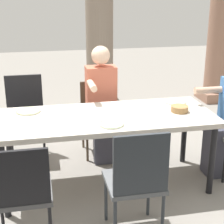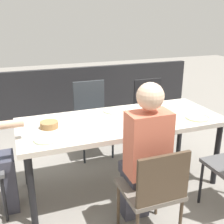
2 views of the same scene
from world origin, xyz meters
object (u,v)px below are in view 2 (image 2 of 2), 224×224
(chair_west_south, at_px, (151,107))
(plate_0, at_px, (197,118))
(diner_man_white, at_px, (144,154))
(chair_mid_north, at_px, (154,188))
(chair_mid_south, at_px, (92,114))
(bread_basket, at_px, (49,125))
(dining_table, at_px, (122,125))
(plate_1, at_px, (113,111))
(plate_2, at_px, (47,139))

(chair_west_south, distance_m, plate_0, 1.12)
(diner_man_white, bearing_deg, chair_mid_north, 89.13)
(chair_mid_south, xyz_separation_m, bread_basket, (0.66, 0.82, 0.24))
(dining_table, height_order, plate_1, plate_1)
(plate_0, relative_size, plate_2, 1.06)
(chair_mid_north, relative_size, diner_man_white, 0.65)
(dining_table, distance_m, plate_1, 0.27)
(chair_west_south, xyz_separation_m, chair_mid_south, (0.86, -0.01, 0.01))
(chair_west_south, distance_m, diner_man_white, 1.73)
(dining_table, xyz_separation_m, plate_0, (-0.74, 0.25, 0.07))
(chair_west_south, height_order, plate_0, chair_west_south)
(plate_1, relative_size, bread_basket, 1.32)
(dining_table, xyz_separation_m, diner_man_white, (0.07, 0.65, 0.01))
(bread_basket, bearing_deg, plate_1, -163.13)
(chair_mid_north, relative_size, plate_2, 3.81)
(chair_mid_north, distance_m, diner_man_white, 0.28)
(chair_west_south, xyz_separation_m, chair_mid_north, (0.86, 1.69, -0.04))
(diner_man_white, height_order, plate_1, diner_man_white)
(chair_west_south, bearing_deg, plate_0, 87.07)
(plate_2, bearing_deg, chair_mid_north, 139.74)
(chair_west_south, relative_size, chair_mid_north, 1.08)
(chair_west_south, relative_size, bread_basket, 5.39)
(dining_table, distance_m, chair_west_south, 1.17)
(chair_mid_north, distance_m, bread_basket, 1.13)
(dining_table, xyz_separation_m, plate_1, (-0.01, -0.26, 0.07))
(plate_2, bearing_deg, plate_0, 179.44)
(chair_mid_north, bearing_deg, chair_west_south, -117.10)
(dining_table, relative_size, plate_2, 9.33)
(chair_mid_north, xyz_separation_m, plate_0, (-0.81, -0.59, 0.27))
(chair_west_south, bearing_deg, diner_man_white, 60.06)
(chair_mid_south, relative_size, diner_man_white, 0.73)
(dining_table, xyz_separation_m, plate_2, (0.79, 0.24, 0.07))
(plate_2, bearing_deg, chair_mid_south, -123.31)
(chair_mid_south, distance_m, diner_man_white, 1.51)
(chair_mid_north, distance_m, plate_1, 1.14)
(chair_west_south, height_order, plate_2, chair_west_south)
(diner_man_white, height_order, plate_2, diner_man_white)
(chair_west_south, height_order, chair_mid_north, chair_west_south)
(diner_man_white, relative_size, bread_basket, 7.72)
(chair_west_south, xyz_separation_m, bread_basket, (1.52, 0.81, 0.25))
(plate_0, height_order, plate_2, same)
(chair_mid_south, xyz_separation_m, diner_man_white, (-0.00, 1.50, 0.16))
(plate_1, xyz_separation_m, plate_2, (0.79, 0.50, 0.00))
(chair_west_south, relative_size, diner_man_white, 0.70)
(plate_2, bearing_deg, plate_1, -148.03)
(plate_1, bearing_deg, plate_2, 31.97)
(dining_table, relative_size, chair_west_south, 2.27)
(plate_0, bearing_deg, dining_table, -18.89)
(chair_mid_south, distance_m, bread_basket, 1.07)
(plate_0, bearing_deg, chair_mid_south, -53.78)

